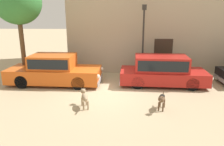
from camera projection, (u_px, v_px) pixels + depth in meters
name	position (u px, v px, depth m)	size (l,w,h in m)	color
ground_plane	(106.00, 93.00, 9.93)	(80.00, 80.00, 0.00)	tan
parked_sedan_nearest	(54.00, 70.00, 11.01)	(4.92, 2.04, 1.53)	#D15619
parked_sedan_second	(162.00, 70.00, 10.87)	(4.56, 2.05, 1.50)	#AD1E19
stray_dog_spotted	(84.00, 97.00, 8.33)	(0.42, 1.06, 0.68)	#997F60
stray_dog_tan	(162.00, 99.00, 8.07)	(0.42, 0.97, 0.69)	brown
street_lamp	(143.00, 32.00, 11.72)	(0.22, 0.22, 4.01)	#2D2B28
acacia_tree_left	(17.00, 2.00, 10.82)	(2.43, 2.18, 5.29)	brown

